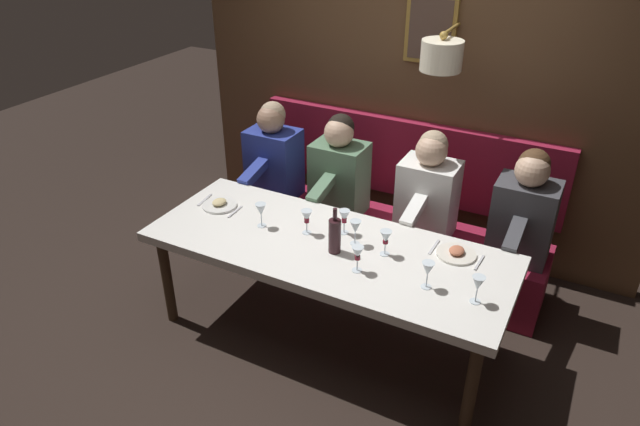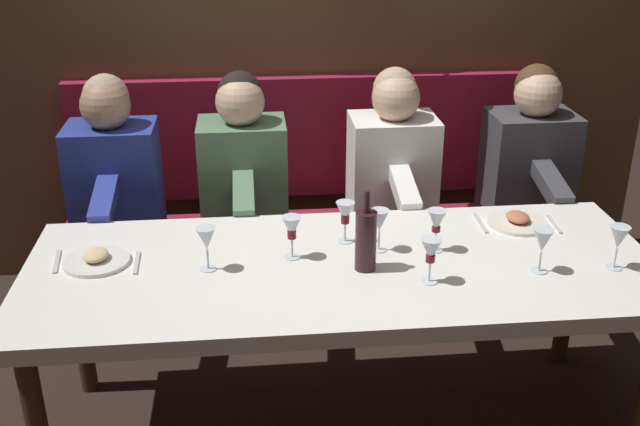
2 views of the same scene
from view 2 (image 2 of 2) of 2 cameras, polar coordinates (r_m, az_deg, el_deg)
name	(u,v)px [view 2 (image 2 of 2)]	position (r m, az deg, el deg)	size (l,w,h in m)	color
ground_plane	(340,425)	(3.12, 1.58, -15.96)	(12.00, 12.00, 0.00)	black
dining_table	(343,279)	(2.73, 1.74, -5.07)	(0.90, 2.30, 0.74)	silver
banquette_bench	(319,271)	(3.72, -0.07, -4.47)	(0.52, 2.50, 0.45)	maroon
back_wall_panel	(309,19)	(3.90, -0.87, 14.67)	(0.59, 3.70, 2.90)	brown
diner_nearest	(530,153)	(3.71, 15.78, 4.42)	(0.60, 0.40, 0.79)	#3D3D42
diner_near	(393,158)	(3.52, 5.60, 4.22)	(0.60, 0.40, 0.79)	white
diner_middle	(243,163)	(3.46, -5.93, 3.83)	(0.60, 0.40, 0.79)	#567A5B
diner_far	(113,167)	(3.52, -15.55, 3.38)	(0.60, 0.40, 0.79)	#283893
place_setting_0	(96,259)	(2.81, -16.76, -3.43)	(0.24, 0.32, 0.05)	silver
place_setting_1	(517,221)	(3.10, 14.89, -0.61)	(0.24, 0.31, 0.05)	silver
wine_glass_0	(292,229)	(2.69, -2.18, -1.24)	(0.07, 0.07, 0.16)	silver
wine_glass_1	(431,252)	(2.55, 8.49, -2.97)	(0.07, 0.07, 0.16)	silver
wine_glass_2	(206,240)	(2.63, -8.70, -2.07)	(0.07, 0.07, 0.16)	silver
wine_glass_3	(345,214)	(2.81, 1.95, -0.08)	(0.07, 0.07, 0.16)	silver
wine_glass_4	(437,222)	(2.77, 8.92, -0.71)	(0.07, 0.07, 0.16)	silver
wine_glass_5	(619,239)	(2.82, 21.90, -1.84)	(0.07, 0.07, 0.16)	silver
wine_glass_6	(542,242)	(2.71, 16.67, -2.13)	(0.07, 0.07, 0.16)	silver
wine_glass_7	(380,222)	(2.75, 4.58, -0.68)	(0.07, 0.07, 0.16)	silver
wine_bottle	(366,239)	(2.62, 3.53, -2.02)	(0.08, 0.08, 0.30)	#33191E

